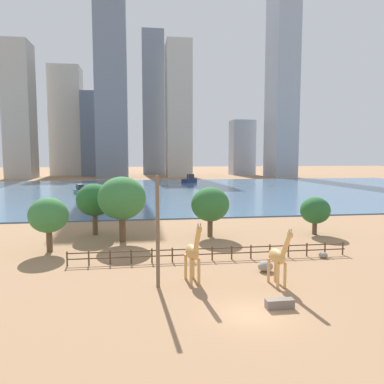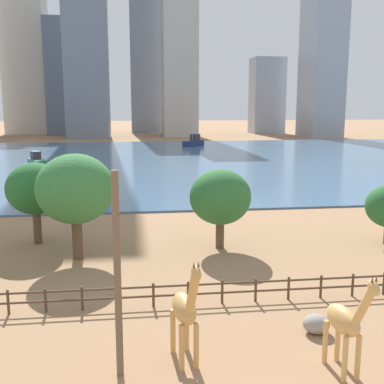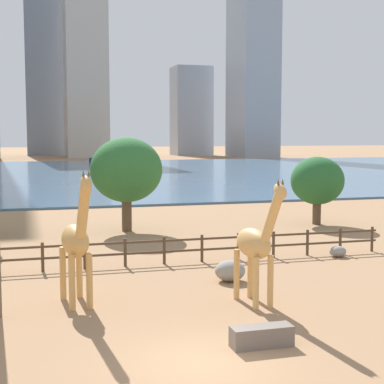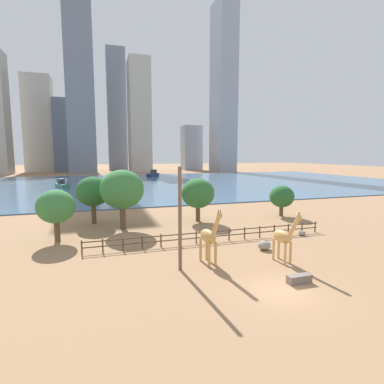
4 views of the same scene
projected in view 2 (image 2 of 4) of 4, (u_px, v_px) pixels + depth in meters
The scene contains 17 objects.
ground_plane at pixel (156, 159), 92.27m from camera, with size 400.00×400.00×0.00m, color #9E7551.
harbor_water at pixel (157, 160), 89.33m from camera, with size 180.00×86.00×0.20m, color #476B8C.
giraffe_tall at pixel (185, 310), 19.59m from camera, with size 1.17×3.36×4.91m.
giraffe_companion at pixel (346, 322), 18.82m from camera, with size 1.09×3.22×4.63m.
utility_pole at pixel (118, 277), 18.36m from camera, with size 0.28×0.28×8.21m, color brown.
boulder_near_fence at pixel (316, 324), 22.52m from camera, with size 1.27×1.17×0.87m, color gray.
enclosure_fence at pixel (223, 290), 25.82m from camera, with size 26.12×0.14×1.30m.
tree_right_tall at pixel (75, 189), 32.39m from camera, with size 5.27×5.27×7.30m.
tree_left_small at pixel (35, 189), 36.16m from camera, with size 4.35×4.35×6.24m.
tree_right_small at pixel (220, 197), 35.08m from camera, with size 4.50×4.50×5.90m.
boat_ferry at pixel (194, 142), 117.70m from camera, with size 5.89×6.46×5.81m.
boat_sailboat at pixel (37, 161), 80.57m from camera, with size 4.07×5.84×2.42m.
skyline_block_central at pixel (179, 44), 152.21m from camera, with size 10.70×15.58×57.99m, color #B7B2A8.
skyline_tower_glass at pixel (62, 78), 159.85m from camera, with size 9.25×14.75×37.49m, color slate.
skyline_block_left at pixel (267, 96), 168.33m from camera, with size 10.87×9.95×25.96m, color #939EAD.
skyline_block_right at pixel (26, 60), 164.67m from camera, with size 14.14×13.10×50.30m, color #B7B2A8.
skyline_tower_far at pixel (145, 34), 169.75m from camera, with size 10.50×9.21×68.75m, color slate.
Camera 2 is at (-4.77, -12.01, 10.64)m, focal length 45.00 mm.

